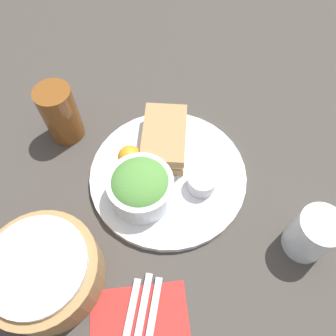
# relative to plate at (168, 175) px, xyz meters

# --- Properties ---
(ground_plane) EXTENTS (4.00, 4.00, 0.00)m
(ground_plane) POSITION_rel_plate_xyz_m (0.00, 0.00, -0.01)
(ground_plane) COLOR #3D3833
(plate) EXTENTS (0.32, 0.32, 0.02)m
(plate) POSITION_rel_plate_xyz_m (0.00, 0.00, 0.00)
(plate) COLOR silver
(plate) RESTS_ON ground_plane
(sandwich) EXTENTS (0.16, 0.11, 0.05)m
(sandwich) POSITION_rel_plate_xyz_m (0.07, -0.00, 0.03)
(sandwich) COLOR #A37A4C
(sandwich) RESTS_ON plate
(salad_bowl) EXTENTS (0.12, 0.12, 0.08)m
(salad_bowl) POSITION_rel_plate_xyz_m (-0.04, 0.06, 0.05)
(salad_bowl) COLOR silver
(salad_bowl) RESTS_ON plate
(dressing_cup) EXTENTS (0.06, 0.06, 0.04)m
(dressing_cup) POSITION_rel_plate_xyz_m (-0.04, -0.06, 0.03)
(dressing_cup) COLOR #B7B7BC
(dressing_cup) RESTS_ON plate
(orange_wedge) EXTENTS (0.05, 0.05, 0.05)m
(orange_wedge) POSITION_rel_plate_xyz_m (0.03, 0.07, 0.03)
(orange_wedge) COLOR orange
(orange_wedge) RESTS_ON plate
(drink_glass) EXTENTS (0.07, 0.07, 0.13)m
(drink_glass) POSITION_rel_plate_xyz_m (0.14, 0.21, 0.06)
(drink_glass) COLOR brown
(drink_glass) RESTS_ON ground_plane
(bread_basket) EXTENTS (0.19, 0.19, 0.09)m
(bread_basket) POSITION_rel_plate_xyz_m (-0.18, 0.22, 0.03)
(bread_basket) COLOR #997547
(bread_basket) RESTS_ON ground_plane
(napkin) EXTENTS (0.13, 0.16, 0.00)m
(napkin) POSITION_rel_plate_xyz_m (-0.27, 0.08, -0.01)
(napkin) COLOR #B22823
(napkin) RESTS_ON ground_plane
(fork) EXTENTS (0.16, 0.06, 0.01)m
(fork) POSITION_rel_plate_xyz_m (-0.28, 0.06, -0.00)
(fork) COLOR #B2B2B7
(fork) RESTS_ON napkin
(knife) EXTENTS (0.17, 0.06, 0.01)m
(knife) POSITION_rel_plate_xyz_m (-0.27, 0.08, -0.00)
(knife) COLOR #B2B2B7
(knife) RESTS_ON napkin
(spoon) EXTENTS (0.14, 0.05, 0.01)m
(spoon) POSITION_rel_plate_xyz_m (-0.27, 0.09, -0.00)
(spoon) COLOR #B2B2B7
(spoon) RESTS_ON napkin
(water_glass) EXTENTS (0.08, 0.08, 0.10)m
(water_glass) POSITION_rel_plate_xyz_m (-0.17, -0.23, 0.04)
(water_glass) COLOR silver
(water_glass) RESTS_ON ground_plane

